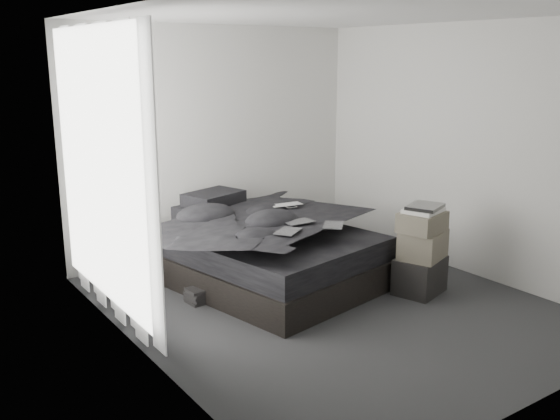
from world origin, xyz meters
TOP-DOWN VIEW (x-y plane):
  - floor at (0.00, 0.00)m, footprint 3.60×4.20m
  - ceiling at (0.00, 0.00)m, footprint 3.60×4.20m
  - wall_back at (0.00, 2.10)m, footprint 3.60×0.01m
  - wall_front at (0.00, -2.10)m, footprint 3.60×0.01m
  - wall_left at (-1.80, 0.00)m, footprint 0.01×4.20m
  - wall_right at (1.80, 0.00)m, footprint 0.01×4.20m
  - window_left at (-1.78, 0.90)m, footprint 0.02×2.00m
  - curtain_left at (-1.73, 0.90)m, footprint 0.06×2.12m
  - bed at (-0.15, 0.86)m, footprint 2.02×2.44m
  - mattress at (-0.15, 0.86)m, footprint 1.95×2.37m
  - duvet at (-0.14, 0.81)m, footprint 1.92×2.12m
  - pillow_lower at (-0.35, 1.68)m, footprint 0.72×0.56m
  - pillow_upper at (-0.28, 1.68)m, footprint 0.71×0.58m
  - laptop at (0.24, 0.99)m, footprint 0.37×0.27m
  - comic_a at (-0.30, 0.24)m, footprint 0.33×0.30m
  - comic_b at (-0.02, 0.46)m, footprint 0.28×0.19m
  - comic_c at (0.18, 0.17)m, footprint 0.32×0.32m
  - side_stand at (-1.37, 1.57)m, footprint 0.48×0.48m
  - papers at (-1.36, 1.55)m, footprint 0.29×0.23m
  - floor_books at (-1.00, 0.75)m, footprint 0.15×0.21m
  - box_lower at (0.93, -0.26)m, footprint 0.57×0.50m
  - box_mid at (0.94, -0.26)m, footprint 0.55×0.49m
  - box_upper at (0.92, -0.26)m, footprint 0.50×0.44m
  - art_book_white at (0.93, -0.26)m, footprint 0.43×0.38m
  - art_book_snake at (0.94, -0.26)m, footprint 0.44×0.40m

SIDE VIEW (x-z plane):
  - floor at x=0.00m, z-range -0.01..0.01m
  - floor_books at x=-1.00m, z-range 0.00..0.14m
  - bed at x=-0.15m, z-range 0.00..0.30m
  - box_lower at x=0.93m, z-range 0.00..0.35m
  - side_stand at x=-1.37m, z-range 0.00..0.74m
  - mattress at x=-0.15m, z-range 0.30..0.53m
  - box_mid at x=0.94m, z-range 0.35..0.63m
  - pillow_lower at x=-0.35m, z-range 0.53..0.68m
  - duvet at x=-0.14m, z-range 0.53..0.78m
  - box_upper at x=0.92m, z-range 0.63..0.81m
  - papers at x=-1.36m, z-range 0.74..0.75m
  - pillow_upper at x=-0.28m, z-range 0.68..0.81m
  - comic_a at x=-0.30m, z-range 0.78..0.79m
  - comic_b at x=-0.02m, z-range 0.79..0.80m
  - laptop at x=0.24m, z-range 0.78..0.81m
  - comic_c at x=0.18m, z-range 0.79..0.80m
  - art_book_white at x=0.93m, z-range 0.81..0.85m
  - art_book_snake at x=0.94m, z-range 0.85..0.88m
  - curtain_left at x=-1.73m, z-range 0.04..2.52m
  - wall_back at x=0.00m, z-range 0.00..2.60m
  - wall_front at x=0.00m, z-range 0.00..2.60m
  - wall_left at x=-1.80m, z-range 0.00..2.60m
  - wall_right at x=1.80m, z-range 0.00..2.60m
  - window_left at x=-1.78m, z-range 0.20..2.50m
  - ceiling at x=0.00m, z-range 2.60..2.60m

